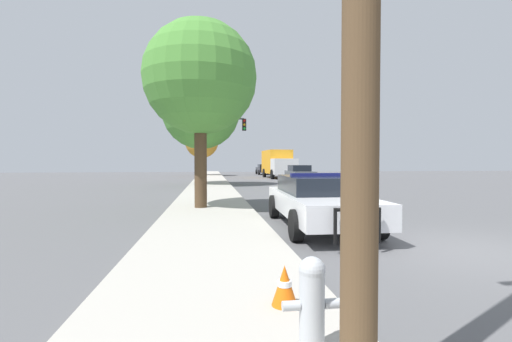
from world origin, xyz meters
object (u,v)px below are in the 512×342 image
traffic_light (218,136)px  tree_sidewalk_near (200,78)px  box_truck (278,163)px  traffic_cone (285,285)px  tree_sidewalk_far (202,142)px  fire_hydrant (312,301)px  tree_sidewalk_mid (201,110)px  car_background_oncoming (300,173)px  car_background_distant (264,169)px  police_car (317,199)px

traffic_light → tree_sidewalk_near: bearing=-94.1°
box_truck → traffic_cone: 34.29m
traffic_light → tree_sidewalk_far: 17.26m
fire_hydrant → tree_sidewalk_mid: size_ratio=0.10×
car_background_oncoming → tree_sidewalk_far: size_ratio=0.73×
car_background_distant → tree_sidewalk_near: bearing=-101.9°
car_background_oncoming → car_background_distant: size_ratio=0.99×
tree_sidewalk_far → tree_sidewalk_mid: bearing=-88.9°
police_car → fire_hydrant: 6.53m
car_background_oncoming → tree_sidewalk_mid: (-8.24, -2.68, 4.80)m
tree_sidewalk_far → traffic_cone: tree_sidewalk_far is taller
traffic_light → car_background_oncoming: (6.96, 2.24, -2.94)m
car_background_distant → tree_sidewalk_far: (-8.56, -4.39, 3.55)m
box_truck → tree_sidewalk_far: 10.70m
box_truck → police_car: bearing=79.4°
police_car → car_background_distant: size_ratio=1.17×
fire_hydrant → tree_sidewalk_near: size_ratio=0.12×
tree_sidewalk_near → tree_sidewalk_mid: tree_sidewalk_mid is taller
traffic_light → tree_sidewalk_near: size_ratio=0.76×
traffic_light → box_truck: 13.34m
police_car → box_truck: box_truck is taller
fire_hydrant → tree_sidewalk_far: size_ratio=0.13×
car_background_oncoming → car_background_distant: bearing=-87.8°
traffic_light → tree_sidewalk_near: (-0.99, -13.69, 1.04)m
tree_sidewalk_mid → traffic_cone: bearing=-86.2°
fire_hydrant → car_background_distant: 45.40m
box_truck → tree_sidewalk_near: size_ratio=1.13×
police_car → traffic_light: size_ratio=1.07×
box_truck → tree_sidewalk_mid: size_ratio=0.90×
box_truck → fire_hydrant: bearing=77.8°
police_car → traffic_light: traffic_light is taller
car_background_oncoming → car_background_distant: 19.32m
box_truck → tree_sidewalk_far: size_ratio=1.20×
box_truck → traffic_cone: box_truck is taller
police_car → traffic_cone: size_ratio=11.80×
traffic_cone → police_car: bearing=68.4°
car_background_oncoming → traffic_cone: bearing=76.7°
car_background_distant → traffic_light: bearing=-107.1°
police_car → fire_hydrant: bearing=73.8°
fire_hydrant → car_background_distant: car_background_distant is taller
tree_sidewalk_far → tree_sidewalk_mid: tree_sidewalk_mid is taller
tree_sidewalk_near → box_truck: bearing=72.5°
car_background_oncoming → tree_sidewalk_near: tree_sidewalk_near is taller
traffic_light → car_background_distant: bearing=72.2°
police_car → fire_hydrant: (-2.05, -6.20, -0.18)m
police_car → car_background_oncoming: bearing=-101.6°
fire_hydrant → box_truck: box_truck is taller
car_background_oncoming → tree_sidewalk_mid: 9.90m
traffic_light → tree_sidewalk_far: size_ratio=0.81×
police_car → tree_sidewalk_far: 34.71m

